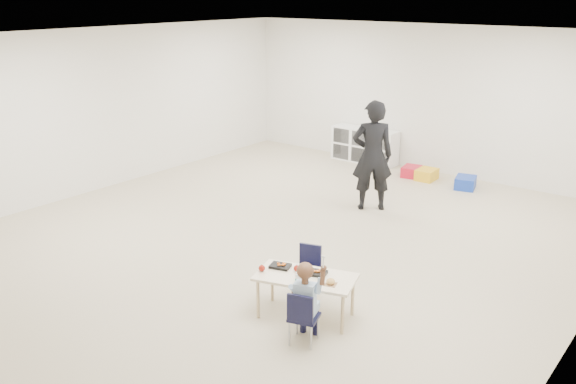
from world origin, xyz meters
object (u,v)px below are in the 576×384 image
Objects in this scene: chair_near at (304,316)px; adult at (372,156)px; child at (304,301)px; cubby_shelf at (365,145)px; table at (306,296)px.

chair_near is 0.33× the size of adult.
cubby_shelf is (-3.06, 6.24, -0.11)m from child.
table is at bearing -64.55° from cubby_shelf.
chair_near is 4.18m from adult.
cubby_shelf reaches higher than chair_near.
child is at bearing -63.88° from cubby_shelf.
adult is at bearing -56.89° from cubby_shelf.
adult is at bearing 93.90° from child.
adult is at bearing 93.90° from chair_near.
adult is (-1.50, 3.85, 0.60)m from chair_near.
cubby_shelf is at bearing -95.20° from adult.
cubby_shelf is at bearing 98.04° from table.
cubby_shelf is at bearing 98.71° from chair_near.
adult reaches higher than table.
cubby_shelf is 2.90m from adult.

